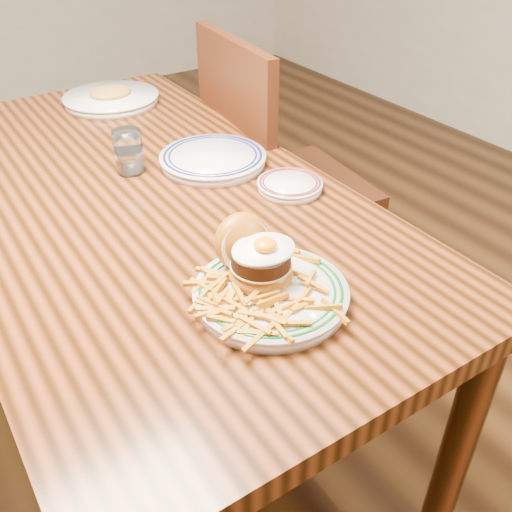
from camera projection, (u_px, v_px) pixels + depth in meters
floor at (167, 404)px, 1.77m from camera, size 6.00×6.00×0.00m
table at (143, 222)px, 1.39m from camera, size 0.85×1.60×0.75m
chair_right at (272, 178)px, 1.87m from camera, size 0.51×0.51×0.99m
main_plate at (266, 280)px, 0.99m from camera, size 0.27×0.28×0.13m
side_plate at (290, 185)px, 1.33m from camera, size 0.15×0.15×0.02m
rear_plate at (213, 158)px, 1.45m from camera, size 0.27×0.27×0.03m
water_glass at (129, 154)px, 1.40m from camera, size 0.07×0.07×0.11m
far_plate at (111, 98)px, 1.81m from camera, size 0.30×0.30×0.05m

